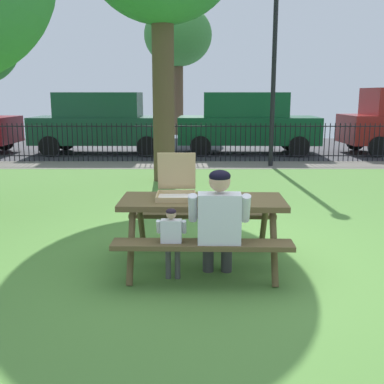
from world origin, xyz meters
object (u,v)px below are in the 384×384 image
Objects in this scene: lamp_post_walkway at (277,58)px; picnic_table_foreground at (205,214)px; pizza_box_open at (179,187)px; child_at_table at (174,237)px; adult_at_table at (221,221)px; parked_car_center at (249,122)px; pizza_slice_on_table at (242,200)px; parked_car_left at (105,122)px; far_tree_midleft at (180,37)px.

picnic_table_foreground is at bearing -105.00° from lamp_post_walkway.
child_at_table is (-0.03, -0.63, -0.39)m from pizza_box_open.
lamp_post_walkway reaches higher than adult_at_table.
parked_car_center is at bearing 82.00° from adult_at_table.
picnic_table_foreground is 0.45m from pizza_slice_on_table.
pizza_box_open is at bearing -74.90° from parked_car_left.
child_at_table is at bearing -106.19° from lamp_post_walkway.
child_at_table is (-0.72, -0.43, -0.28)m from pizza_slice_on_table.
adult_at_table reaches higher than pizza_slice_on_table.
child_at_table reaches higher than picnic_table_foreground.
parked_car_left is (-2.67, 10.64, 0.51)m from child_at_table.
parked_car_left is 4.64m from parked_car_center.
far_tree_midleft is (-2.75, 9.76, 1.62)m from lamp_post_walkway.
pizza_slice_on_table is at bearing -16.03° from pizza_box_open.
lamp_post_walkway is at bearing -28.15° from parked_car_left.
picnic_table_foreground is at bearing 106.94° from adult_at_table.
parked_car_left reaches higher than pizza_box_open.
parked_car_center is at bearing 83.05° from pizza_slice_on_table.
pizza_slice_on_table is 10.76m from parked_car_left.
child_at_table is at bearing -88.61° from far_tree_midleft.
far_tree_midleft is (-2.40, 7.09, 3.42)m from parked_car_center.
lamp_post_walkway reaches higher than picnic_table_foreground.
lamp_post_walkway is 1.04× the size of parked_car_center.
picnic_table_foreground is 2.27× the size of child_at_table.
parked_car_left reaches higher than adult_at_table.
parked_car_center is at bearing 79.04° from pizza_box_open.
adult_at_table is at bearing 2.58° from child_at_table.
parked_car_center is at bearing 97.45° from lamp_post_walkway.
lamp_post_walkway is (2.00, 7.45, 2.20)m from picnic_table_foreground.
adult_at_table reaches higher than child_at_table.
adult_at_table is 0.27× the size of parked_car_left.
pizza_box_open is 10.20m from parked_car_center.
far_tree_midleft is at bearing 105.72° from lamp_post_walkway.
pizza_slice_on_table is at bearing -13.12° from picnic_table_foreground.
parked_car_center is at bearing 0.01° from parked_car_left.
child_at_table is 8.62m from lamp_post_walkway.
far_tree_midleft is at bearing 92.50° from picnic_table_foreground.
child_at_table is at bearing -75.90° from parked_car_left.
parked_car_left is at bearing 106.50° from adult_at_table.
child_at_table is 10.99m from parked_car_left.
far_tree_midleft reaches higher than pizza_box_open.
picnic_table_foreground is 3.78× the size of pizza_box_open.
far_tree_midleft reaches higher than child_at_table.
far_tree_midleft reaches higher than adult_at_table.
pizza_box_open is (-0.29, 0.11, 0.29)m from picnic_table_foreground.
pizza_slice_on_table is 0.05× the size of parked_car_left.
picnic_table_foreground is at bearing 58.78° from child_at_table.
lamp_post_walkway reaches higher than pizza_slice_on_table.
far_tree_midleft is at bearing 91.53° from pizza_box_open.
parked_car_center is at bearing 80.75° from picnic_table_foreground.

